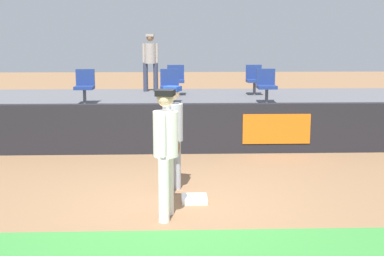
{
  "coord_description": "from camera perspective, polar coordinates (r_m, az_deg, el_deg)",
  "views": [
    {
      "loc": [
        -0.03,
        -7.68,
        2.57
      ],
      "look_at": [
        0.29,
        1.13,
        1.0
      ],
      "focal_mm": 48.31,
      "sensor_mm": 36.0,
      "label": 1
    }
  ],
  "objects": [
    {
      "name": "first_base",
      "position": [
        8.21,
        0.26,
        -7.84
      ],
      "size": [
        0.4,
        0.4,
        0.08
      ],
      "primitive_type": "cube",
      "color": "white",
      "rests_on": "ground_plane"
    },
    {
      "name": "spectator_hooded",
      "position": [
        15.53,
        -4.62,
        7.67
      ],
      "size": [
        0.48,
        0.35,
        1.7
      ],
      "rotation": [
        0.0,
        0.0,
        3.06
      ],
      "color": "#33384C",
      "rests_on": "bleacher_platform"
    },
    {
      "name": "bleacher_platform",
      "position": [
        13.98,
        -1.96,
        1.44
      ],
      "size": [
        18.0,
        4.8,
        0.93
      ],
      "primitive_type": "cube",
      "color": "#59595E",
      "rests_on": "ground_plane"
    },
    {
      "name": "seat_back_center",
      "position": [
        14.54,
        -1.81,
        5.5
      ],
      "size": [
        0.48,
        0.44,
        0.84
      ],
      "color": "#4C4C51",
      "rests_on": "bleacher_platform"
    },
    {
      "name": "player_fielder_home",
      "position": [
        7.24,
        -2.87,
        -1.89
      ],
      "size": [
        0.42,
        0.55,
        1.85
      ],
      "rotation": [
        0.0,
        0.0,
        -1.75
      ],
      "color": "white",
      "rests_on": "ground_plane"
    },
    {
      "name": "seat_front_right",
      "position": [
        12.95,
        8.22,
        4.84
      ],
      "size": [
        0.46,
        0.44,
        0.84
      ],
      "color": "#4C4C51",
      "rests_on": "bleacher_platform"
    },
    {
      "name": "seat_back_right",
      "position": [
        14.72,
        6.88,
        5.49
      ],
      "size": [
        0.44,
        0.44,
        0.84
      ],
      "color": "#4C4C51",
      "rests_on": "bleacher_platform"
    },
    {
      "name": "ground_plane",
      "position": [
        8.09,
        -1.81,
        -8.41
      ],
      "size": [
        60.0,
        60.0,
        0.0
      ],
      "primitive_type": "plane",
      "color": "#846042"
    },
    {
      "name": "seat_front_center",
      "position": [
        12.74,
        -2.49,
        4.85
      ],
      "size": [
        0.46,
        0.44,
        0.84
      ],
      "color": "#4C4C51",
      "rests_on": "bleacher_platform"
    },
    {
      "name": "seat_front_left",
      "position": [
        12.93,
        -11.76,
        4.72
      ],
      "size": [
        0.46,
        0.44,
        0.84
      ],
      "color": "#4C4C51",
      "rests_on": "bleacher_platform"
    },
    {
      "name": "field_wall",
      "position": [
        11.43,
        -1.87,
        -0.07
      ],
      "size": [
        18.0,
        0.26,
        1.11
      ],
      "color": "black",
      "rests_on": "ground_plane"
    },
    {
      "name": "player_runner_visitor",
      "position": [
        8.51,
        -2.14,
        -0.36
      ],
      "size": [
        0.44,
        0.47,
        1.77
      ],
      "rotation": [
        0.0,
        0.0,
        -1.96
      ],
      "color": "#9EA3AD",
      "rests_on": "ground_plane"
    }
  ]
}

